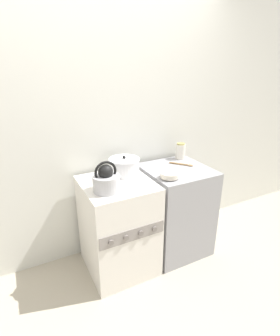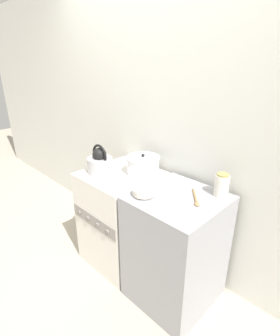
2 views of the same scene
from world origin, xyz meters
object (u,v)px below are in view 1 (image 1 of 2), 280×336
(kettle, at_px, (106,180))
(cooking_pot, at_px, (124,166))
(enamel_bowl, at_px, (170,175))
(storage_jar, at_px, (180,151))
(stove, at_px, (118,226))

(kettle, xyz_separation_m, cooking_pot, (0.26, 0.25, -0.02))
(kettle, bearing_deg, cooking_pot, 43.09)
(enamel_bowl, xyz_separation_m, storage_jar, (0.38, 0.38, 0.05))
(stove, xyz_separation_m, kettle, (-0.13, -0.11, 0.53))
(stove, height_order, storage_jar, storage_jar)
(kettle, xyz_separation_m, enamel_bowl, (0.56, -0.05, -0.05))
(cooking_pot, distance_m, enamel_bowl, 0.42)
(kettle, bearing_deg, stove, 40.14)
(enamel_bowl, relative_size, storage_jar, 0.97)
(kettle, bearing_deg, storage_jar, 19.49)
(stove, distance_m, cooking_pot, 0.55)
(cooking_pot, height_order, storage_jar, storage_jar)
(kettle, bearing_deg, enamel_bowl, -4.88)
(kettle, distance_m, storage_jar, 1.00)
(enamel_bowl, bearing_deg, stove, 159.79)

